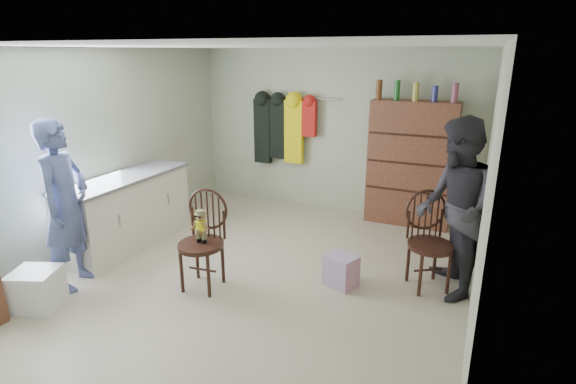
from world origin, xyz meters
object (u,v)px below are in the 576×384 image
at_px(counter, 127,211).
at_px(chair_front, 203,234).
at_px(dresser, 411,163).
at_px(chair_far, 428,237).

xyz_separation_m(counter, chair_front, (1.53, -0.51, 0.13)).
bearing_deg(chair_front, counter, 156.12).
bearing_deg(dresser, chair_far, -74.24).
bearing_deg(chair_far, counter, 154.97).
xyz_separation_m(chair_far, dresser, (-0.52, 1.83, 0.34)).
bearing_deg(chair_front, dresser, 53.79).
distance_m(chair_front, chair_far, 2.39).
bearing_deg(chair_far, chair_front, 171.90).
bearing_deg(counter, chair_front, -18.41).
height_order(counter, chair_far, chair_far).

